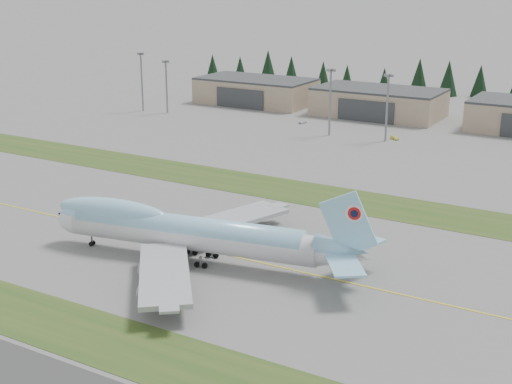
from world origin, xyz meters
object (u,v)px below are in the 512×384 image
Objects in this scene: boeing_747_freighter at (188,232)px; service_vehicle_b at (394,139)px; hangar_left at (256,91)px; hangar_center at (378,102)px; service_vehicle_a at (303,123)px.

service_vehicle_b is at bearing 80.51° from boeing_747_freighter.
hangar_left is 1.00× the size of hangar_center.
service_vehicle_b is at bearing 0.09° from service_vehicle_a.
service_vehicle_a is at bearing 111.15° from service_vehicle_b.
service_vehicle_a is at bearing -124.63° from hangar_center.
hangar_left is at bearing 97.67° from service_vehicle_b.
service_vehicle_a is (-18.93, -27.41, -5.39)m from hangar_center.
boeing_747_freighter is 134.32m from service_vehicle_a.
service_vehicle_a is 1.07× the size of service_vehicle_b.
boeing_747_freighter is 17.85× the size of service_vehicle_a.
service_vehicle_b is (19.49, -35.63, -5.39)m from hangar_center.
hangar_center is at bearing 0.00° from hangar_left.
service_vehicle_b is at bearing -61.32° from hangar_center.
hangar_center is (55.00, 0.00, 0.00)m from hangar_left.
hangar_left reaches higher than service_vehicle_b.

